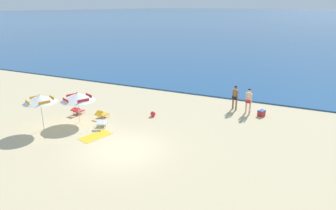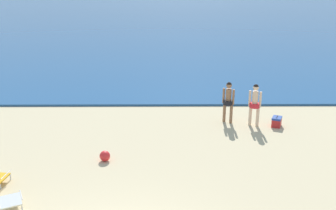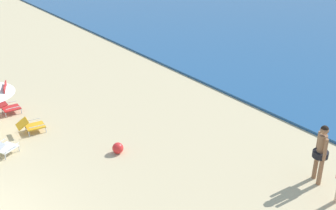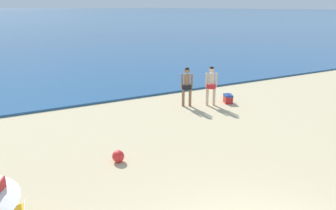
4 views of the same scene
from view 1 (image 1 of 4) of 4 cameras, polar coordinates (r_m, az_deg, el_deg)
ground_plane at (r=15.39m, az=-8.69°, el=-8.56°), size 800.00×800.00×0.00m
ocean_water at (r=422.16m, az=25.07°, el=16.14°), size 800.00×800.00×0.10m
beach_umbrella_striped_main at (r=18.94m, az=-17.23°, el=1.54°), size 2.81×2.81×1.97m
beach_umbrella_striped_second at (r=18.47m, az=-23.70°, el=1.11°), size 2.46×2.46×2.19m
lounge_chair_under_umbrella at (r=18.26m, az=-12.77°, el=-3.36°), size 0.86×1.01×0.50m
lounge_chair_beside_umbrella at (r=20.78m, az=-17.19°, el=-1.01°), size 0.60×0.88×0.49m
lounge_chair_facing_sea at (r=19.72m, az=-12.76°, el=-1.71°), size 0.64×0.95×0.52m
person_standing_near_shore at (r=20.51m, az=15.43°, el=1.08°), size 0.48×0.43×1.76m
person_standing_beside at (r=21.07m, az=12.94°, el=1.73°), size 0.46×0.43×1.74m
cooler_box at (r=20.56m, az=17.72°, el=-1.49°), size 0.52×0.59×0.43m
beach_ball at (r=19.54m, az=-2.95°, el=-1.73°), size 0.35×0.35×0.35m
beach_towel at (r=17.17m, az=-13.93°, el=-5.90°), size 1.37×1.98×0.01m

